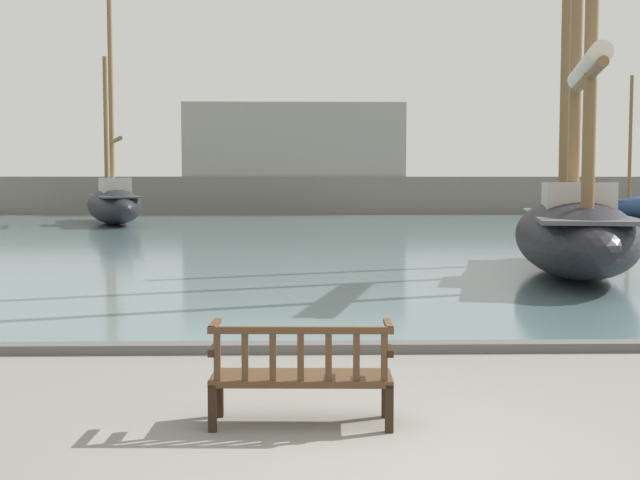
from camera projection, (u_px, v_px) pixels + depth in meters
ground_plane at (394, 453)px, 6.39m from camera, size 160.00×160.00×0.00m
harbor_water at (314, 217)px, 50.27m from camera, size 100.00×80.00×0.08m
quay_edge_kerb at (360, 347)px, 10.23m from camera, size 40.00×0.30×0.12m
park_bench at (301, 373)px, 7.09m from camera, size 1.62×0.57×0.92m
sailboat_far_starboard at (113, 202)px, 41.13m from camera, size 5.86×12.06×12.07m
sailboat_outer_port at (574, 223)px, 18.15m from camera, size 4.52×9.33×12.40m
far_breakwater at (307, 180)px, 54.41m from camera, size 57.60×2.40×7.56m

